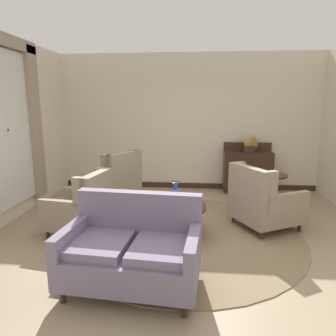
{
  "coord_description": "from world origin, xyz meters",
  "views": [
    {
      "loc": [
        0.16,
        -4.04,
        1.94
      ],
      "look_at": [
        -0.29,
        0.96,
        0.89
      ],
      "focal_mm": 32.64,
      "sensor_mm": 36.0,
      "label": 1
    }
  ],
  "objects_px": {
    "coffee_table": "(174,210)",
    "gramophone": "(252,142)",
    "settee": "(132,251)",
    "side_table": "(271,190)",
    "porcelain_vase": "(175,195)",
    "armchair_beside_settee": "(262,202)",
    "armchair_far_left": "(115,186)",
    "sideboard": "(247,170)",
    "armchair_foreground_right": "(83,207)"
  },
  "relations": [
    {
      "from": "armchair_beside_settee",
      "to": "coffee_table",
      "type": "bearing_deg",
      "value": 78.95
    },
    {
      "from": "settee",
      "to": "gramophone",
      "type": "bearing_deg",
      "value": 68.13
    },
    {
      "from": "porcelain_vase",
      "to": "settee",
      "type": "height_order",
      "value": "settee"
    },
    {
      "from": "armchair_beside_settee",
      "to": "armchair_far_left",
      "type": "distance_m",
      "value": 2.59
    },
    {
      "from": "armchair_foreground_right",
      "to": "coffee_table",
      "type": "bearing_deg",
      "value": 101.13
    },
    {
      "from": "coffee_table",
      "to": "armchair_foreground_right",
      "type": "relative_size",
      "value": 0.99
    },
    {
      "from": "porcelain_vase",
      "to": "sideboard",
      "type": "bearing_deg",
      "value": 59.35
    },
    {
      "from": "armchair_foreground_right",
      "to": "gramophone",
      "type": "distance_m",
      "value": 3.84
    },
    {
      "from": "coffee_table",
      "to": "gramophone",
      "type": "height_order",
      "value": "gramophone"
    },
    {
      "from": "armchair_far_left",
      "to": "gramophone",
      "type": "relative_size",
      "value": 2.26
    },
    {
      "from": "armchair_beside_settee",
      "to": "armchair_foreground_right",
      "type": "relative_size",
      "value": 1.23
    },
    {
      "from": "coffee_table",
      "to": "sideboard",
      "type": "relative_size",
      "value": 0.87
    },
    {
      "from": "armchair_foreground_right",
      "to": "sideboard",
      "type": "xyz_separation_m",
      "value": [
        2.83,
        2.51,
        0.1
      ]
    },
    {
      "from": "gramophone",
      "to": "armchair_far_left",
      "type": "bearing_deg",
      "value": -153.07
    },
    {
      "from": "porcelain_vase",
      "to": "armchair_far_left",
      "type": "relative_size",
      "value": 0.31
    },
    {
      "from": "coffee_table",
      "to": "armchair_foreground_right",
      "type": "distance_m",
      "value": 1.37
    },
    {
      "from": "armchair_beside_settee",
      "to": "armchair_far_left",
      "type": "relative_size",
      "value": 1.08
    },
    {
      "from": "coffee_table",
      "to": "sideboard",
      "type": "distance_m",
      "value": 2.88
    },
    {
      "from": "coffee_table",
      "to": "side_table",
      "type": "xyz_separation_m",
      "value": [
        1.66,
        1.12,
        0.03
      ]
    },
    {
      "from": "sideboard",
      "to": "porcelain_vase",
      "type": "bearing_deg",
      "value": -120.65
    },
    {
      "from": "armchair_foreground_right",
      "to": "gramophone",
      "type": "bearing_deg",
      "value": 139.51
    },
    {
      "from": "sideboard",
      "to": "gramophone",
      "type": "relative_size",
      "value": 2.25
    },
    {
      "from": "side_table",
      "to": "gramophone",
      "type": "distance_m",
      "value": 1.46
    },
    {
      "from": "armchair_beside_settee",
      "to": "side_table",
      "type": "bearing_deg",
      "value": -50.76
    },
    {
      "from": "side_table",
      "to": "sideboard",
      "type": "relative_size",
      "value": 0.66
    },
    {
      "from": "armchair_beside_settee",
      "to": "armchair_far_left",
      "type": "bearing_deg",
      "value": 48.13
    },
    {
      "from": "sideboard",
      "to": "gramophone",
      "type": "distance_m",
      "value": 0.64
    },
    {
      "from": "settee",
      "to": "side_table",
      "type": "bearing_deg",
      "value": 55.42
    },
    {
      "from": "settee",
      "to": "gramophone",
      "type": "xyz_separation_m",
      "value": [
        1.86,
        3.71,
        0.74
      ]
    },
    {
      "from": "coffee_table",
      "to": "armchair_far_left",
      "type": "xyz_separation_m",
      "value": [
        -1.15,
        1.03,
        0.05
      ]
    },
    {
      "from": "coffee_table",
      "to": "settee",
      "type": "height_order",
      "value": "settee"
    },
    {
      "from": "armchair_foreground_right",
      "to": "sideboard",
      "type": "bearing_deg",
      "value": 140.96
    },
    {
      "from": "armchair_beside_settee",
      "to": "gramophone",
      "type": "distance_m",
      "value": 2.1
    },
    {
      "from": "settee",
      "to": "side_table",
      "type": "height_order",
      "value": "settee"
    },
    {
      "from": "armchair_far_left",
      "to": "gramophone",
      "type": "bearing_deg",
      "value": 146.26
    },
    {
      "from": "coffee_table",
      "to": "armchair_far_left",
      "type": "bearing_deg",
      "value": 137.99
    },
    {
      "from": "armchair_far_left",
      "to": "sideboard",
      "type": "bearing_deg",
      "value": 148.13
    },
    {
      "from": "settee",
      "to": "armchair_foreground_right",
      "type": "distance_m",
      "value": 1.64
    },
    {
      "from": "armchair_far_left",
      "to": "settee",
      "type": "bearing_deg",
      "value": 48.08
    },
    {
      "from": "gramophone",
      "to": "coffee_table",
      "type": "bearing_deg",
      "value": -122.41
    },
    {
      "from": "armchair_far_left",
      "to": "side_table",
      "type": "height_order",
      "value": "armchair_far_left"
    },
    {
      "from": "coffee_table",
      "to": "armchair_far_left",
      "type": "distance_m",
      "value": 1.54
    },
    {
      "from": "porcelain_vase",
      "to": "coffee_table",
      "type": "bearing_deg",
      "value": -125.41
    },
    {
      "from": "gramophone",
      "to": "sideboard",
      "type": "bearing_deg",
      "value": 118.41
    },
    {
      "from": "sideboard",
      "to": "gramophone",
      "type": "height_order",
      "value": "gramophone"
    },
    {
      "from": "coffee_table",
      "to": "gramophone",
      "type": "distance_m",
      "value": 2.92
    },
    {
      "from": "settee",
      "to": "side_table",
      "type": "distance_m",
      "value": 3.16
    },
    {
      "from": "armchair_beside_settee",
      "to": "sideboard",
      "type": "xyz_separation_m",
      "value": [
        0.1,
        2.05,
        0.09
      ]
    },
    {
      "from": "armchair_beside_settee",
      "to": "side_table",
      "type": "relative_size",
      "value": 1.65
    },
    {
      "from": "porcelain_vase",
      "to": "side_table",
      "type": "height_order",
      "value": "porcelain_vase"
    }
  ]
}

